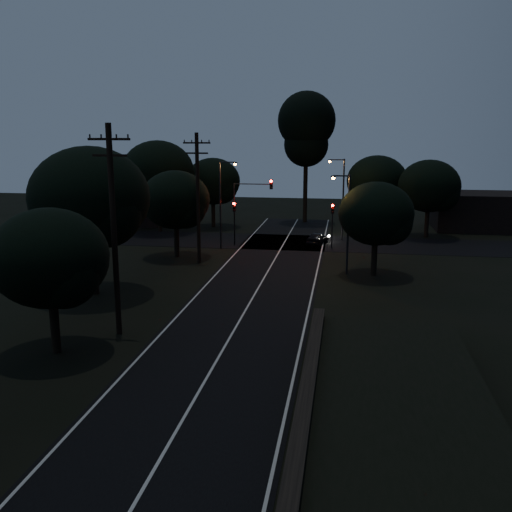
% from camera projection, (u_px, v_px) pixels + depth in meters
% --- Properties ---
extents(road_surface, '(60.00, 70.00, 0.03)m').
position_uv_depth(road_surface, '(270.00, 268.00, 45.16)').
color(road_surface, black).
rests_on(road_surface, ground).
extents(retaining_wall, '(6.93, 26.00, 1.60)m').
position_uv_depth(retaining_wall, '(405.00, 478.00, 16.72)').
color(retaining_wall, black).
rests_on(retaining_wall, ground).
extents(utility_pole_mid, '(2.20, 0.30, 11.00)m').
position_uv_depth(utility_pole_mid, '(114.00, 228.00, 29.30)').
color(utility_pole_mid, black).
rests_on(utility_pole_mid, ground).
extents(utility_pole_far, '(2.20, 0.30, 10.50)m').
position_uv_depth(utility_pole_far, '(198.00, 196.00, 45.76)').
color(utility_pole_far, black).
rests_on(utility_pole_far, ground).
extents(tree_left_b, '(5.59, 5.59, 7.10)m').
position_uv_depth(tree_left_b, '(52.00, 261.00, 26.81)').
color(tree_left_b, black).
rests_on(tree_left_b, ground).
extents(tree_left_c, '(7.68, 7.68, 9.71)m').
position_uv_depth(tree_left_c, '(93.00, 200.00, 36.43)').
color(tree_left_c, black).
rests_on(tree_left_c, ground).
extents(tree_left_d, '(5.84, 5.84, 7.40)m').
position_uv_depth(tree_left_d, '(177.00, 202.00, 48.07)').
color(tree_left_d, black).
rests_on(tree_left_d, ground).
extents(tree_far_nw, '(6.11, 6.11, 7.74)m').
position_uv_depth(tree_far_nw, '(214.00, 183.00, 63.53)').
color(tree_far_nw, black).
rests_on(tree_far_nw, ground).
extents(tree_far_w, '(7.61, 7.61, 9.70)m').
position_uv_depth(tree_far_w, '(160.00, 173.00, 60.12)').
color(tree_far_w, black).
rests_on(tree_far_w, ground).
extents(tree_far_ne, '(6.43, 6.43, 8.13)m').
position_uv_depth(tree_far_ne, '(379.00, 182.00, 60.73)').
color(tree_far_ne, black).
rests_on(tree_far_ne, ground).
extents(tree_far_e, '(6.19, 6.19, 7.86)m').
position_uv_depth(tree_far_e, '(431.00, 187.00, 57.11)').
color(tree_far_e, black).
rests_on(tree_far_e, ground).
extents(tree_right_a, '(5.52, 5.52, 7.01)m').
position_uv_depth(tree_right_a, '(379.00, 216.00, 41.76)').
color(tree_right_a, black).
rests_on(tree_right_a, ground).
extents(tall_pine, '(6.67, 6.67, 15.16)m').
position_uv_depth(tall_pine, '(306.00, 128.00, 65.72)').
color(tall_pine, black).
rests_on(tall_pine, ground).
extents(building_left, '(10.00, 8.00, 4.40)m').
position_uv_depth(building_left, '(127.00, 203.00, 67.89)').
color(building_left, black).
rests_on(building_left, ground).
extents(building_right, '(9.00, 7.00, 4.00)m').
position_uv_depth(building_right, '(476.00, 211.00, 62.80)').
color(building_right, black).
rests_on(building_right, ground).
extents(signal_left, '(0.28, 0.35, 4.10)m').
position_uv_depth(signal_left, '(234.00, 215.00, 53.82)').
color(signal_left, black).
rests_on(signal_left, ground).
extents(signal_right, '(0.28, 0.35, 4.10)m').
position_uv_depth(signal_right, '(332.00, 217.00, 52.41)').
color(signal_right, black).
rests_on(signal_right, ground).
extents(signal_mast, '(3.70, 0.35, 6.25)m').
position_uv_depth(signal_mast, '(252.00, 200.00, 53.24)').
color(signal_mast, black).
rests_on(signal_mast, ground).
extents(streetlight_a, '(1.66, 0.26, 8.00)m').
position_uv_depth(streetlight_a, '(222.00, 199.00, 51.62)').
color(streetlight_a, black).
rests_on(streetlight_a, ground).
extents(streetlight_b, '(1.66, 0.26, 8.00)m').
position_uv_depth(streetlight_b, '(341.00, 194.00, 55.79)').
color(streetlight_b, black).
rests_on(streetlight_b, ground).
extents(streetlight_c, '(1.46, 0.26, 7.50)m').
position_uv_depth(streetlight_c, '(346.00, 217.00, 42.27)').
color(streetlight_c, black).
rests_on(streetlight_c, ground).
extents(car, '(2.27, 3.55, 1.13)m').
position_uv_depth(car, '(317.00, 238.00, 54.67)').
color(car, black).
rests_on(car, ground).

